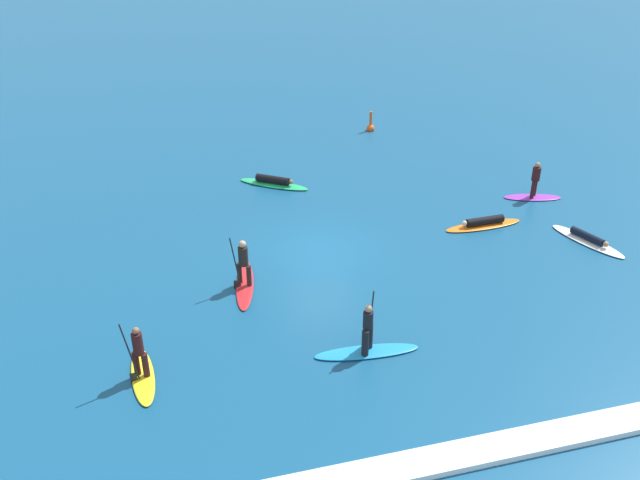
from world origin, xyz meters
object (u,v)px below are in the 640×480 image
object	(u,v)px
marker_buoy	(370,127)
surfer_on_red_board	(244,274)
surfer_on_purple_board	(534,188)
surfer_on_white_board	(588,240)
surfer_on_orange_board	(483,223)
surfer_on_yellow_board	(141,366)
surfer_on_green_board	(274,182)
surfer_on_blue_board	(367,342)

from	to	relation	value
marker_buoy	surfer_on_red_board	bearing A→B (deg)	-124.13
surfer_on_red_board	surfer_on_purple_board	world-z (taller)	surfer_on_red_board
surfer_on_purple_board	surfer_on_white_board	size ratio (longest dim) A/B	0.79
surfer_on_red_board	marker_buoy	size ratio (longest dim) A/B	2.74
surfer_on_orange_board	surfer_on_purple_board	bearing A→B (deg)	-152.66
surfer_on_purple_board	surfer_on_white_board	xyz separation A→B (m)	(0.07, -4.05, -0.38)
surfer_on_yellow_board	surfer_on_white_board	world-z (taller)	surfer_on_yellow_board
surfer_on_purple_board	marker_buoy	size ratio (longest dim) A/B	2.20
surfer_on_green_board	surfer_on_blue_board	bearing A→B (deg)	-54.00
surfer_on_green_board	marker_buoy	size ratio (longest dim) A/B	2.65
surfer_on_red_board	surfer_on_white_board	world-z (taller)	surfer_on_red_board
surfer_on_orange_board	marker_buoy	xyz separation A→B (m)	(-0.92, 11.57, 0.06)
surfer_on_orange_board	surfer_on_white_board	bearing A→B (deg)	144.34
surfer_on_green_board	surfer_on_white_board	size ratio (longest dim) A/B	0.95
surfer_on_green_board	marker_buoy	xyz separation A→B (m)	(6.46, 5.55, 0.05)
surfer_on_orange_board	surfer_on_green_board	bearing A→B (deg)	-41.19
surfer_on_red_board	surfer_on_blue_board	distance (m)	5.48
surfer_on_yellow_board	marker_buoy	world-z (taller)	surfer_on_yellow_board
surfer_on_yellow_board	surfer_on_green_board	xyz separation A→B (m)	(6.28, 11.90, -0.28)
surfer_on_blue_board	marker_buoy	bearing A→B (deg)	76.91
surfer_on_green_board	surfer_on_yellow_board	bearing A→B (deg)	-83.28
marker_buoy	surfer_on_purple_board	bearing A→B (deg)	-66.75
surfer_on_orange_board	surfer_on_red_board	size ratio (longest dim) A/B	1.02
marker_buoy	surfer_on_yellow_board	bearing A→B (deg)	-126.14
surfer_on_white_board	marker_buoy	bearing A→B (deg)	176.17
surfer_on_purple_board	surfer_on_red_board	bearing A→B (deg)	-149.35
surfer_on_green_board	surfer_on_purple_board	size ratio (longest dim) A/B	1.21
surfer_on_purple_board	surfer_on_green_board	bearing A→B (deg)	173.64
surfer_on_blue_board	surfer_on_yellow_board	bearing A→B (deg)	-179.44
marker_buoy	surfer_on_blue_board	bearing A→B (deg)	-108.81
surfer_on_blue_board	surfer_on_white_board	world-z (taller)	surfer_on_blue_board
surfer_on_yellow_board	surfer_on_blue_board	bearing A→B (deg)	82.18
surfer_on_purple_board	surfer_on_blue_board	world-z (taller)	surfer_on_blue_board
surfer_on_purple_board	surfer_on_white_board	world-z (taller)	surfer_on_purple_board
surfer_on_yellow_board	marker_buoy	bearing A→B (deg)	141.19
surfer_on_orange_board	marker_buoy	bearing A→B (deg)	-87.43
surfer_on_yellow_board	marker_buoy	size ratio (longest dim) A/B	2.28
surfer_on_orange_board	surfer_on_red_board	bearing A→B (deg)	8.50
surfer_on_green_board	surfer_on_white_board	xyz separation A→B (m)	(10.71, -8.24, -0.03)
surfer_on_yellow_board	surfer_on_blue_board	xyz separation A→B (m)	(6.60, -0.59, -0.04)
surfer_on_yellow_board	surfer_on_purple_board	distance (m)	18.60
surfer_on_yellow_board	surfer_on_blue_board	world-z (taller)	surfer_on_blue_board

